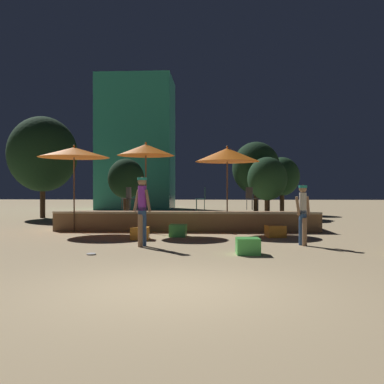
{
  "coord_description": "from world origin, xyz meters",
  "views": [
    {
      "loc": [
        0.7,
        -6.62,
        1.54
      ],
      "look_at": [
        0.0,
        6.35,
        1.47
      ],
      "focal_mm": 40.0,
      "sensor_mm": 36.0,
      "label": 1
    }
  ],
  "objects": [
    {
      "name": "bistro_chair_1",
      "position": [
        0.24,
        9.49,
        1.29
      ],
      "size": [
        0.4,
        0.4,
        0.9
      ],
      "rotation": [
        0.0,
        0.0,
        4.74
      ],
      "color": "#1E4C47",
      "rests_on": "wooden_deck"
    },
    {
      "name": "patio_umbrella_0",
      "position": [
        -1.78,
        8.59,
        2.97
      ],
      "size": [
        2.05,
        2.05,
        3.26
      ],
      "color": "brown",
      "rests_on": "ground"
    },
    {
      "name": "background_tree_3",
      "position": [
        3.03,
        17.92,
        2.78
      ],
      "size": [
        2.71,
        2.71,
        4.28
      ],
      "color": "#3D2B1C",
      "rests_on": "ground"
    },
    {
      "name": "patio_umbrella_2",
      "position": [
        -4.47,
        8.8,
        2.91
      ],
      "size": [
        2.58,
        2.58,
        3.18
      ],
      "color": "brown",
      "rests_on": "ground"
    },
    {
      "name": "cube_seat_1",
      "position": [
        -1.62,
        6.48,
        0.19
      ],
      "size": [
        0.6,
        0.6,
        0.38
      ],
      "rotation": [
        0.0,
        0.0,
        0.08
      ],
      "color": "orange",
      "rests_on": "ground"
    },
    {
      "name": "background_tree_1",
      "position": [
        -4.2,
        16.66,
        2.15
      ],
      "size": [
        1.99,
        1.99,
        3.26
      ],
      "color": "#3D2B1C",
      "rests_on": "ground"
    },
    {
      "name": "person_1",
      "position": [
        -1.27,
        4.86,
        1.1
      ],
      "size": [
        0.56,
        0.3,
        1.89
      ],
      "rotation": [
        0.0,
        0.0,
        4.31
      ],
      "color": "#2D4C7F",
      "rests_on": "ground"
    },
    {
      "name": "cube_seat_4",
      "position": [
        1.49,
        3.62,
        0.19
      ],
      "size": [
        0.57,
        0.57,
        0.39
      ],
      "rotation": [
        0.0,
        0.0,
        0.04
      ],
      "color": "#4CC651",
      "rests_on": "ground"
    },
    {
      "name": "bistro_chair_0",
      "position": [
        -2.56,
        9.58,
        1.29
      ],
      "size": [
        0.41,
        0.4,
        0.9
      ],
      "rotation": [
        0.0,
        0.0,
        1.45
      ],
      "color": "#2D3338",
      "rests_on": "wooden_deck"
    },
    {
      "name": "person_0",
      "position": [
        3.12,
        5.3,
        0.93
      ],
      "size": [
        0.46,
        0.28,
        1.67
      ],
      "rotation": [
        0.0,
        0.0,
        5.11
      ],
      "color": "#2D4C7F",
      "rests_on": "ground"
    },
    {
      "name": "background_tree_0",
      "position": [
        4.91,
        20.52,
        2.37
      ],
      "size": [
        2.2,
        2.2,
        3.59
      ],
      "color": "#3D2B1C",
      "rests_on": "ground"
    },
    {
      "name": "cube_seat_2",
      "position": [
        2.66,
        7.39,
        0.19
      ],
      "size": [
        0.66,
        0.66,
        0.38
      ],
      "rotation": [
        0.0,
        0.0,
        0.16
      ],
      "color": "orange",
      "rests_on": "ground"
    },
    {
      "name": "frisbee_disc",
      "position": [
        -2.23,
        3.34,
        0.02
      ],
      "size": [
        0.22,
        0.22,
        0.03
      ],
      "color": "white",
      "rests_on": "ground"
    },
    {
      "name": "patio_umbrella_1",
      "position": [
        1.14,
        8.99,
        2.81
      ],
      "size": [
        2.33,
        2.33,
        3.14
      ],
      "color": "brown",
      "rests_on": "ground"
    },
    {
      "name": "bistro_chair_2",
      "position": [
        2.11,
        10.4,
        1.29
      ],
      "size": [
        0.48,
        0.48,
        0.9
      ],
      "rotation": [
        0.0,
        0.0,
        2.3
      ],
      "color": "#2D3338",
      "rests_on": "wooden_deck"
    },
    {
      "name": "distant_building",
      "position": [
        -5.6,
        27.43,
        5.23
      ],
      "size": [
        5.79,
        4.62,
        10.46
      ],
      "color": "teal",
      "rests_on": "ground"
    },
    {
      "name": "wooden_deck",
      "position": [
        -0.38,
        9.95,
        0.33
      ],
      "size": [
        9.81,
        2.28,
        0.74
      ],
      "color": "olive",
      "rests_on": "ground"
    },
    {
      "name": "background_tree_4",
      "position": [
        -8.77,
        16.37,
        3.5
      ],
      "size": [
        3.75,
        3.75,
        5.57
      ],
      "color": "#3D2B1C",
      "rests_on": "ground"
    },
    {
      "name": "bistro_chair_3",
      "position": [
        -2.82,
        10.55,
        1.29
      ],
      "size": [
        0.4,
        0.4,
        0.9
      ],
      "rotation": [
        0.0,
        0.0,
        4.72
      ],
      "color": "#47474C",
      "rests_on": "wooden_deck"
    },
    {
      "name": "background_tree_2",
      "position": [
        3.48,
        16.38,
        2.12
      ],
      "size": [
        2.11,
        2.11,
        3.3
      ],
      "color": "#3D2B1C",
      "rests_on": "ground"
    },
    {
      "name": "cube_seat_3",
      "position": [
        -0.52,
        7.39,
        0.2
      ],
      "size": [
        0.56,
        0.56,
        0.4
      ],
      "rotation": [
        0.0,
        0.0,
        -0.05
      ],
      "color": "#4CC651",
      "rests_on": "ground"
    },
    {
      "name": "ground_plane",
      "position": [
        0.0,
        0.0,
        0.0
      ],
      "size": [
        120.0,
        120.0,
        0.0
      ],
      "primitive_type": "plane",
      "color": "tan"
    }
  ]
}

